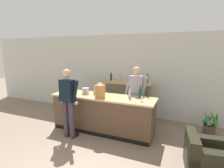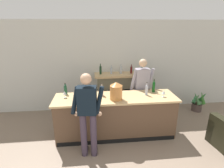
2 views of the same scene
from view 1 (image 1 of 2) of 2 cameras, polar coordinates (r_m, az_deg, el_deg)
wall_back_panel at (r=6.05m, az=3.78°, el=2.83°), size 12.00×0.07×2.75m
bar_counter at (r=4.90m, az=-3.01°, el=-9.60°), size 2.86×0.79×1.01m
fireplace_stone at (r=5.88m, az=5.26°, el=-4.94°), size 1.58×0.52×1.53m
armchair_black at (r=3.89m, az=28.43°, el=-20.62°), size 0.90×0.85×0.71m
potted_plant_corner at (r=5.49m, az=29.44°, el=-11.00°), size 0.45×0.46×0.73m
person_customer at (r=4.52m, az=-14.16°, el=-5.28°), size 0.66×0.33×1.77m
person_bartender at (r=5.00m, az=7.81°, el=-3.46°), size 0.66×0.31×1.78m
copper_dispenser at (r=4.58m, az=-3.94°, el=-1.82°), size 0.28×0.32×0.41m
ice_bucket_steel at (r=5.02m, az=-8.61°, el=-2.19°), size 0.20×0.20×0.17m
wine_bottle_cabernet_heavy at (r=4.59m, az=9.19°, el=-2.68°), size 0.07×0.07×0.33m
wine_bottle_chardonnay_pale at (r=4.97m, az=-5.69°, el=-1.67°), size 0.07×0.07×0.30m
wine_bottle_merlot_tall at (r=5.56m, az=-12.72°, el=-0.64°), size 0.07×0.07×0.28m
wine_bottle_burgundy_dark at (r=4.49m, az=5.78°, el=-2.99°), size 0.07×0.07×0.31m
wine_glass_by_dispenser at (r=4.26m, az=9.78°, el=-4.26°), size 0.08×0.08×0.16m
wine_glass_mid_counter at (r=5.39m, az=-13.99°, el=-1.19°), size 0.08×0.08×0.16m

